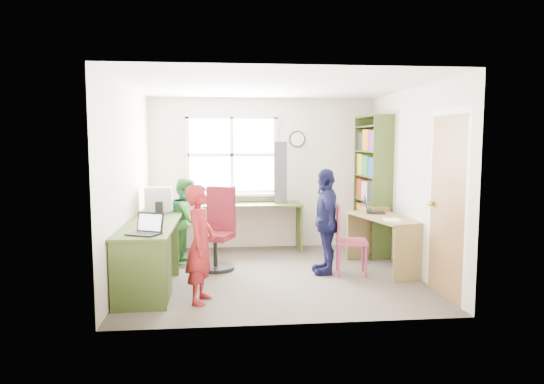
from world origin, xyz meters
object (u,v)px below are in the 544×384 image
Objects in this scene: swivel_chair at (218,234)px; laptop_left at (146,229)px; right_desk at (386,231)px; person_navy at (326,221)px; laptop_right at (371,209)px; crt_monitor at (159,199)px; l_desk at (168,247)px; person_green at (187,221)px; person_red at (200,244)px; bookshelf at (372,188)px; cd_tower at (281,172)px; potted_plant at (231,194)px; wooden_chair at (346,237)px.

swivel_chair reaches higher than laptop_left.
person_navy reaches higher than right_desk.
right_desk is 3.28× the size of laptop_right.
right_desk is 3.12m from crt_monitor.
l_desk is at bearing -106.44° from swivel_chair.
person_green reaches higher than laptop_right.
person_green is at bearing 20.95° from person_red.
bookshelf is 3.77m from laptop_left.
person_red is (-0.16, -1.38, 0.16)m from swivel_chair.
right_desk is 2.66m from person_red.
laptop_left is 0.33× the size of person_green.
person_navy is at bearing 8.64° from swivel_chair.
bookshelf is 1.43m from cd_tower.
bookshelf reaches higher than right_desk.
swivel_chair is 3.86× the size of potted_plant.
cd_tower is (1.78, 0.78, 0.31)m from crt_monitor.
wooden_chair is 0.33m from person_navy.
swivel_chair is 1.72m from wooden_chair.
laptop_right is at bearing 53.65° from laptop_left.
person_navy is at bearing 51.75° from laptop_left.
laptop_left is (0.08, -1.61, -0.12)m from crt_monitor.
l_desk is at bearing 43.70° from person_red.
person_red is at bearing -71.69° from crt_monitor.
right_desk is 3.36× the size of laptop_left.
swivel_chair is 2.99× the size of crt_monitor.
person_red is (-2.54, -2.15, -0.37)m from bookshelf.
laptop_left is 1.40× the size of potted_plant.
swivel_chair reaches higher than wooden_chair.
bookshelf is at bearing -37.55° from person_red.
cd_tower reaches higher than person_red.
person_red is 1.05× the size of person_green.
wooden_chair reaches higher than l_desk.
crt_monitor is 0.30× the size of person_green.
swivel_chair is 1.60m from cd_tower.
person_green is (-0.63, -0.73, -0.29)m from potted_plant.
person_navy is (-0.25, 0.09, 0.19)m from wooden_chair.
laptop_left is at bearing -172.60° from right_desk.
person_green reaches higher than right_desk.
laptop_left reaches higher than l_desk.
right_desk is 4.71× the size of potted_plant.
cd_tower is 1.69m from person_green.
l_desk is 2.44m from cd_tower.
laptop_right is (0.50, 0.57, 0.28)m from wooden_chair.
swivel_chair is 0.91× the size of person_green.
crt_monitor is 0.29× the size of person_red.
laptop_right is 2.75m from person_red.
cd_tower is (-1.18, 0.92, 0.46)m from laptop_right.
bookshelf is (0.12, 1.04, 0.48)m from right_desk.
potted_plant is at bearing 172.37° from bookshelf.
laptop_right is 0.30× the size of person_navy.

